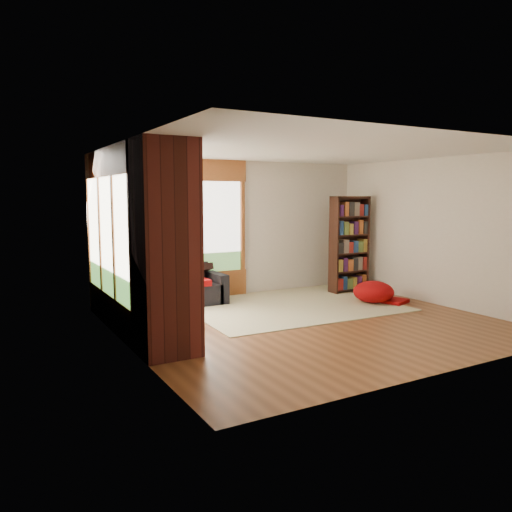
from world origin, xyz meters
name	(u,v)px	position (x,y,z in m)	size (l,w,h in m)	color
floor	(310,323)	(0.00, 0.00, 0.00)	(5.50, 5.50, 0.00)	brown
ceiling	(312,150)	(0.00, 0.00, 2.60)	(5.50, 5.50, 0.00)	white
wall_back	(235,229)	(0.00, 2.50, 1.30)	(5.50, 0.04, 2.60)	silver
wall_front	(449,255)	(0.00, -2.50, 1.30)	(5.50, 0.04, 2.60)	silver
wall_left	(128,247)	(-2.75, 0.00, 1.30)	(0.04, 5.00, 2.60)	silver
wall_right	(438,232)	(2.75, 0.00, 1.30)	(0.04, 5.00, 2.60)	silver
windows_back	(177,228)	(-1.20, 2.47, 1.35)	(2.82, 0.10, 1.90)	#955226
windows_left	(108,236)	(-2.72, 1.20, 1.35)	(0.10, 2.62, 1.90)	#955226
roller_blind	(96,207)	(-2.69, 2.03, 1.75)	(0.03, 0.72, 0.90)	gray
brick_chimney	(165,249)	(-2.40, -0.35, 1.30)	(0.70, 0.70, 2.60)	#471914
sectional_sofa	(151,297)	(-1.95, 1.70, 0.30)	(2.20, 2.20, 0.80)	black
area_rug	(290,305)	(0.39, 1.15, 0.01)	(3.56, 2.72, 0.01)	#EDE9C9
bookshelf	(349,244)	(2.14, 1.66, 0.96)	(0.82, 0.27, 1.92)	#321810
pouf	(374,291)	(1.86, 0.62, 0.21)	(0.73, 0.73, 0.39)	#9A0707
dog_tan	(156,269)	(-1.91, 1.56, 0.78)	(0.97, 0.88, 0.47)	brown
dog_brindle	(161,278)	(-2.04, 0.91, 0.73)	(0.60, 0.79, 0.39)	black
throw_pillows	(149,266)	(-1.92, 1.85, 0.78)	(1.98, 1.68, 0.45)	black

